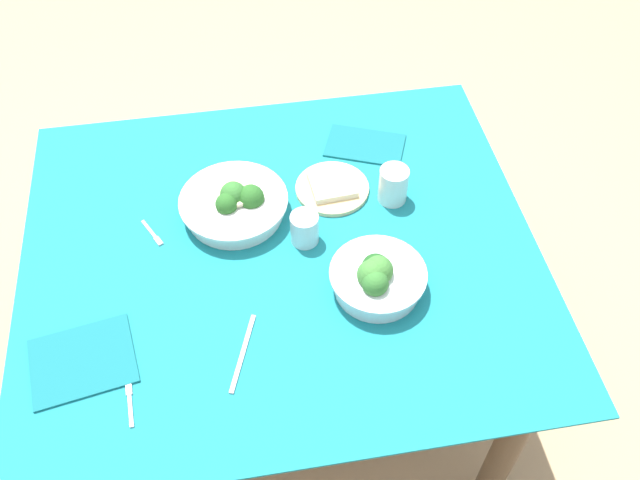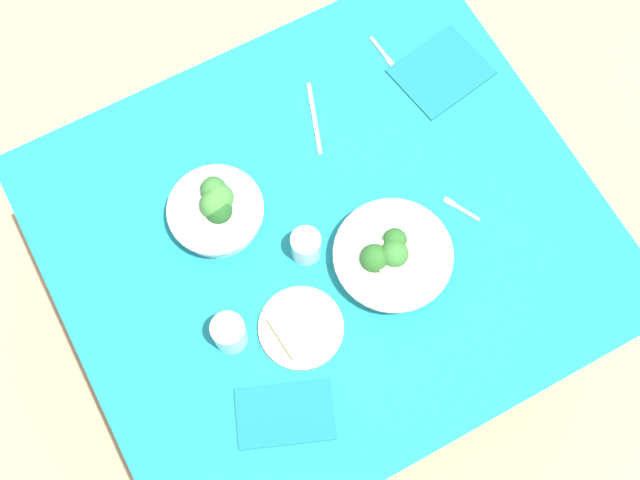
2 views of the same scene
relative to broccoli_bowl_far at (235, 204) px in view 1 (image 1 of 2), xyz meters
The scene contains 12 objects.
ground_plane 0.79m from the broccoli_bowl_far, 54.16° to the right, with size 6.00×6.00×0.00m, color tan.
dining_table 0.22m from the broccoli_bowl_far, 54.16° to the right, with size 1.23×1.09×0.74m.
broccoli_bowl_far is the anchor object (origin of this frame).
broccoli_bowl_near 0.41m from the broccoli_bowl_far, 44.02° to the right, with size 0.22×0.22×0.11m.
bread_side_plate 0.26m from the broccoli_bowl_far, ahead, with size 0.19×0.19×0.03m.
water_glass_center 0.19m from the broccoli_bowl_far, 35.44° to the right, with size 0.07×0.07×0.08m, color silver.
water_glass_side 0.40m from the broccoli_bowl_far, ahead, with size 0.07×0.07×0.10m, color silver.
fork_by_far_bowl 0.55m from the broccoli_bowl_far, 118.15° to the right, with size 0.02×0.10×0.00m.
fork_by_near_bowl 0.21m from the broccoli_bowl_far, behind, with size 0.05×0.09×0.00m.
table_knife_left 0.41m from the broccoli_bowl_far, 92.96° to the right, with size 0.19×0.01×0.00m, color #B7B7BC.
napkin_folded_upper 0.42m from the broccoli_bowl_far, 27.37° to the left, with size 0.21×0.13×0.01m, color #156870.
napkin_folded_lower 0.52m from the broccoli_bowl_far, 134.14° to the right, with size 0.22×0.18×0.01m, color #156870.
Camera 1 is at (-0.08, -1.05, 2.03)m, focal length 38.71 mm.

